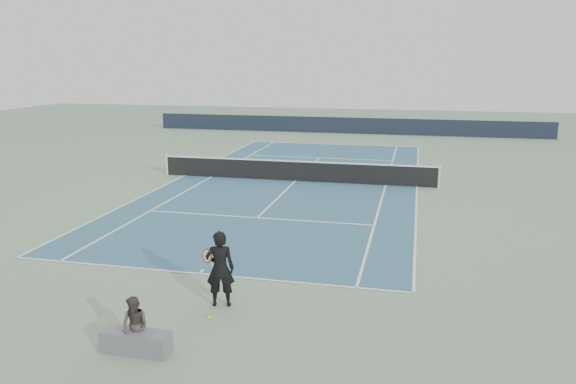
% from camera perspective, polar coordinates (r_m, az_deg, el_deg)
% --- Properties ---
extents(ground, '(80.00, 80.00, 0.00)m').
position_cam_1_polar(ground, '(25.93, 0.78, 1.12)').
color(ground, gray).
extents(court_surface, '(10.97, 23.77, 0.01)m').
position_cam_1_polar(court_surface, '(25.93, 0.78, 1.13)').
color(court_surface, '#335E79').
rests_on(court_surface, ground).
extents(tennis_net, '(12.90, 0.10, 1.07)m').
position_cam_1_polar(tennis_net, '(25.83, 0.78, 2.21)').
color(tennis_net, silver).
rests_on(tennis_net, ground).
extents(windscreen_far, '(30.00, 0.25, 1.20)m').
position_cam_1_polar(windscreen_far, '(43.27, 5.86, 6.75)').
color(windscreen_far, black).
rests_on(windscreen_far, ground).
extents(tennis_player, '(0.83, 0.63, 1.77)m').
position_cam_1_polar(tennis_player, '(12.81, -6.92, -7.72)').
color(tennis_player, black).
rests_on(tennis_player, ground).
extents(tennis_ball, '(0.07, 0.07, 0.07)m').
position_cam_1_polar(tennis_ball, '(12.54, -8.03, -12.47)').
color(tennis_ball, yellow).
rests_on(tennis_ball, ground).
extents(spectator_bench, '(1.39, 0.72, 1.14)m').
position_cam_1_polar(spectator_bench, '(11.36, -15.24, -13.69)').
color(spectator_bench, slate).
rests_on(spectator_bench, ground).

